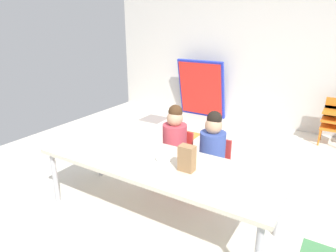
{
  "coord_description": "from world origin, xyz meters",
  "views": [
    {
      "loc": [
        1.25,
        -2.62,
        1.75
      ],
      "look_at": [
        -0.13,
        -0.39,
        0.82
      ],
      "focal_mm": 32.06,
      "sensor_mm": 36.0,
      "label": 1
    }
  ],
  "objects_px": {
    "seated_child_middle_seat": "(213,147)",
    "kid_chair_orange_stack": "(334,118)",
    "paper_plate_center_table": "(127,151)",
    "paper_bag_brown": "(187,158)",
    "craft_table": "(157,166)",
    "paper_plate_near_edge": "(161,160)",
    "folded_activity_table": "(201,89)",
    "donut_powdered_on_plate": "(161,158)",
    "seated_child_near_camera": "(175,138)"
  },
  "relations": [
    {
      "from": "seated_child_middle_seat",
      "to": "kid_chair_orange_stack",
      "type": "distance_m",
      "value": 2.44
    },
    {
      "from": "seated_child_middle_seat",
      "to": "paper_plate_center_table",
      "type": "relative_size",
      "value": 5.1
    },
    {
      "from": "paper_bag_brown",
      "to": "paper_plate_center_table",
      "type": "relative_size",
      "value": 1.22
    },
    {
      "from": "seated_child_middle_seat",
      "to": "paper_plate_center_table",
      "type": "distance_m",
      "value": 0.86
    },
    {
      "from": "kid_chair_orange_stack",
      "to": "paper_bag_brown",
      "type": "relative_size",
      "value": 3.09
    },
    {
      "from": "craft_table",
      "to": "paper_plate_center_table",
      "type": "xyz_separation_m",
      "value": [
        -0.35,
        0.02,
        0.05
      ]
    },
    {
      "from": "kid_chair_orange_stack",
      "to": "paper_plate_center_table",
      "type": "relative_size",
      "value": 3.78
    },
    {
      "from": "kid_chair_orange_stack",
      "to": "paper_plate_near_edge",
      "type": "relative_size",
      "value": 3.78
    },
    {
      "from": "folded_activity_table",
      "to": "donut_powdered_on_plate",
      "type": "bearing_deg",
      "value": -70.76
    },
    {
      "from": "seated_child_near_camera",
      "to": "craft_table",
      "type": "bearing_deg",
      "value": -74.78
    },
    {
      "from": "folded_activity_table",
      "to": "paper_plate_center_table",
      "type": "xyz_separation_m",
      "value": [
        0.68,
        -3.01,
        0.04
      ]
    },
    {
      "from": "kid_chair_orange_stack",
      "to": "paper_plate_near_edge",
      "type": "height_order",
      "value": "kid_chair_orange_stack"
    },
    {
      "from": "seated_child_near_camera",
      "to": "folded_activity_table",
      "type": "height_order",
      "value": "folded_activity_table"
    },
    {
      "from": "seated_child_middle_seat",
      "to": "paper_plate_center_table",
      "type": "height_order",
      "value": "seated_child_middle_seat"
    },
    {
      "from": "seated_child_middle_seat",
      "to": "donut_powdered_on_plate",
      "type": "height_order",
      "value": "seated_child_middle_seat"
    },
    {
      "from": "seated_child_near_camera",
      "to": "paper_bag_brown",
      "type": "relative_size",
      "value": 4.17
    },
    {
      "from": "kid_chair_orange_stack",
      "to": "folded_activity_table",
      "type": "relative_size",
      "value": 0.63
    },
    {
      "from": "seated_child_near_camera",
      "to": "paper_plate_center_table",
      "type": "bearing_deg",
      "value": -107.88
    },
    {
      "from": "paper_bag_brown",
      "to": "seated_child_middle_seat",
      "type": "bearing_deg",
      "value": 92.99
    },
    {
      "from": "kid_chair_orange_stack",
      "to": "donut_powdered_on_plate",
      "type": "height_order",
      "value": "kid_chair_orange_stack"
    },
    {
      "from": "seated_child_near_camera",
      "to": "kid_chair_orange_stack",
      "type": "bearing_deg",
      "value": 58.23
    },
    {
      "from": "seated_child_middle_seat",
      "to": "seated_child_near_camera",
      "type": "bearing_deg",
      "value": 180.0
    },
    {
      "from": "seated_child_near_camera",
      "to": "seated_child_middle_seat",
      "type": "height_order",
      "value": "same"
    },
    {
      "from": "seated_child_near_camera",
      "to": "seated_child_middle_seat",
      "type": "distance_m",
      "value": 0.44
    },
    {
      "from": "donut_powdered_on_plate",
      "to": "paper_bag_brown",
      "type": "bearing_deg",
      "value": -10.04
    },
    {
      "from": "seated_child_middle_seat",
      "to": "paper_plate_center_table",
      "type": "xyz_separation_m",
      "value": [
        -0.63,
        -0.58,
        0.02
      ]
    },
    {
      "from": "craft_table",
      "to": "kid_chair_orange_stack",
      "type": "distance_m",
      "value": 3.1
    },
    {
      "from": "kid_chair_orange_stack",
      "to": "paper_plate_near_edge",
      "type": "bearing_deg",
      "value": -113.29
    },
    {
      "from": "seated_child_near_camera",
      "to": "paper_plate_near_edge",
      "type": "xyz_separation_m",
      "value": [
        0.18,
        -0.56,
        0.02
      ]
    },
    {
      "from": "seated_child_middle_seat",
      "to": "kid_chair_orange_stack",
      "type": "xyz_separation_m",
      "value": [
        0.95,
        2.24,
        -0.16
      ]
    },
    {
      "from": "donut_powdered_on_plate",
      "to": "craft_table",
      "type": "bearing_deg",
      "value": -110.9
    },
    {
      "from": "paper_plate_center_table",
      "to": "kid_chair_orange_stack",
      "type": "bearing_deg",
      "value": 60.84
    },
    {
      "from": "craft_table",
      "to": "seated_child_near_camera",
      "type": "relative_size",
      "value": 2.39
    },
    {
      "from": "seated_child_middle_seat",
      "to": "donut_powdered_on_plate",
      "type": "xyz_separation_m",
      "value": [
        -0.26,
        -0.56,
        0.04
      ]
    },
    {
      "from": "seated_child_middle_seat",
      "to": "paper_plate_near_edge",
      "type": "height_order",
      "value": "seated_child_middle_seat"
    },
    {
      "from": "paper_plate_center_table",
      "to": "donut_powdered_on_plate",
      "type": "relative_size",
      "value": 1.68
    },
    {
      "from": "paper_bag_brown",
      "to": "paper_plate_near_edge",
      "type": "bearing_deg",
      "value": 169.96
    },
    {
      "from": "kid_chair_orange_stack",
      "to": "craft_table",
      "type": "bearing_deg",
      "value": -113.25
    },
    {
      "from": "kid_chair_orange_stack",
      "to": "donut_powdered_on_plate",
      "type": "xyz_separation_m",
      "value": [
        -1.21,
        -2.8,
        0.2
      ]
    },
    {
      "from": "kid_chair_orange_stack",
      "to": "paper_plate_near_edge",
      "type": "distance_m",
      "value": 3.06
    },
    {
      "from": "seated_child_near_camera",
      "to": "paper_plate_near_edge",
      "type": "distance_m",
      "value": 0.59
    },
    {
      "from": "craft_table",
      "to": "folded_activity_table",
      "type": "xyz_separation_m",
      "value": [
        -1.03,
        3.03,
        0.01
      ]
    },
    {
      "from": "paper_bag_brown",
      "to": "kid_chair_orange_stack",
      "type": "bearing_deg",
      "value": 72.2
    },
    {
      "from": "paper_plate_center_table",
      "to": "paper_plate_near_edge",
      "type": "bearing_deg",
      "value": 3.15
    },
    {
      "from": "seated_child_near_camera",
      "to": "kid_chair_orange_stack",
      "type": "distance_m",
      "value": 2.64
    },
    {
      "from": "craft_table",
      "to": "folded_activity_table",
      "type": "bearing_deg",
      "value": 108.71
    },
    {
      "from": "donut_powdered_on_plate",
      "to": "kid_chair_orange_stack",
      "type": "bearing_deg",
      "value": 66.71
    },
    {
      "from": "seated_child_middle_seat",
      "to": "paper_plate_center_table",
      "type": "bearing_deg",
      "value": -137.11
    },
    {
      "from": "seated_child_middle_seat",
      "to": "paper_plate_near_edge",
      "type": "relative_size",
      "value": 5.1
    },
    {
      "from": "kid_chair_orange_stack",
      "to": "seated_child_near_camera",
      "type": "bearing_deg",
      "value": -121.77
    }
  ]
}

